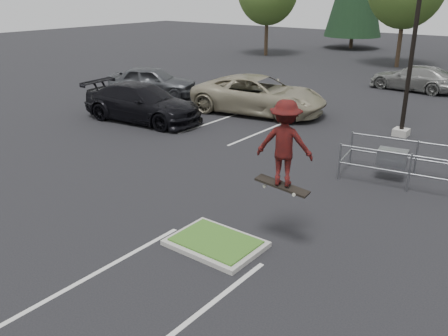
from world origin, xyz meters
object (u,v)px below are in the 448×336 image
Objects in this scene: car_l_black at (142,103)px; car_l_grey at (152,81)px; skateboarder at (284,144)px; car_l_tan at (258,95)px; light_pole at (416,24)px; cart_corral at (397,158)px; car_far_silver at (414,78)px.

car_l_black reaches higher than car_l_grey.
skateboarder is 13.13m from car_l_tan.
car_l_tan is at bearing -175.91° from light_pole.
cart_corral is 9.71m from car_l_tan.
car_l_black is at bearing 169.62° from cart_corral.
skateboarder is 21.34m from car_far_silver.
cart_corral is 16.08m from car_l_grey.
car_far_silver is (-3.32, 21.00, -1.85)m from skateboarder.
skateboarder is 0.42× the size of car_far_silver.
car_l_black is at bearing -47.81° from skateboarder.
car_l_tan is 1.28× the size of car_far_silver.
light_pole is 1.96× the size of car_far_silver.
car_far_silver is at bearing -33.12° from car_l_tan.
car_l_black is (-10.50, -5.00, -3.70)m from light_pole.
cart_corral is 0.76× the size of car_l_black.
car_l_black is at bearing -154.54° from light_pole.
light_pole is at bearing 17.37° from car_far_silver.
car_l_grey is at bearing -43.42° from car_far_silver.
skateboarder is at bearing -154.24° from car_l_tan.
cart_corral is 0.68× the size of car_l_tan.
car_l_grey is at bearing 34.06° from car_l_black.
car_l_black reaches higher than cart_corral.
light_pole is at bearing 96.74° from cart_corral.
light_pole is at bearing -110.23° from car_l_grey.
car_l_black is at bearing -25.03° from car_far_silver.
car_far_silver is (-4.14, 15.17, -0.02)m from cart_corral.
skateboarder reaches higher than car_far_silver.
car_l_black is 1.18× the size of car_l_grey.
cart_corral is at bearing -73.68° from light_pole.
skateboarder is 12.82m from car_l_black.
light_pole reaches higher than skateboarder.
car_l_tan reaches higher than car_far_silver.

